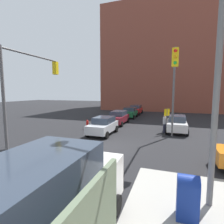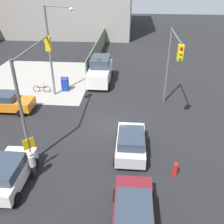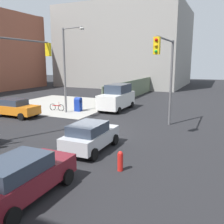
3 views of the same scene
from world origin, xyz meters
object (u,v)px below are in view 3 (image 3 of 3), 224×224
at_px(traffic_signal_nw_corner, 17,66).
at_px(traffic_signal_se_corner, 166,66).
at_px(sedan_maroon, 22,177).
at_px(bicycle_leaning_on_fence, 57,107).
at_px(coupe_orange, 15,108).
at_px(mailbox_blue, 78,104).
at_px(street_lamp_corner, 67,64).
at_px(coupe_silver, 90,136).
at_px(van_white_delivery, 117,97).
at_px(fire_hydrant, 120,161).
at_px(smokestack, 41,51).

xyz_separation_m(traffic_signal_nw_corner, traffic_signal_se_corner, (4.72, -9.00, -0.06)).
distance_m(sedan_maroon, bicycle_leaning_on_fence, 16.88).
relative_size(coupe_orange, bicycle_leaning_on_fence, 2.48).
bearing_deg(mailbox_blue, street_lamp_corner, 157.87).
bearing_deg(traffic_signal_nw_corner, mailbox_blue, 3.43).
bearing_deg(coupe_orange, coupe_silver, -114.74).
bearing_deg(van_white_delivery, fire_hydrant, -156.30).
xyz_separation_m(smokestack, coupe_orange, (-29.27, -21.10, -6.39)).
distance_m(traffic_signal_se_corner, coupe_silver, 7.45).
bearing_deg(street_lamp_corner, fire_hydrant, -136.39).
bearing_deg(sedan_maroon, fire_hydrant, -32.99).
bearing_deg(traffic_signal_nw_corner, van_white_delivery, -14.03).
height_order(coupe_orange, van_white_delivery, van_white_delivery).
distance_m(mailbox_blue, bicycle_leaning_on_fence, 2.32).
bearing_deg(smokestack, mailbox_blue, -134.70).
bearing_deg(coupe_silver, smokestack, 42.83).
height_order(smokestack, coupe_silver, smokestack).
bearing_deg(street_lamp_corner, sedan_maroon, -152.20).
height_order(smokestack, bicycle_leaning_on_fence, smokestack).
bearing_deg(traffic_signal_nw_corner, sedan_maroon, -135.87).
bearing_deg(fire_hydrant, traffic_signal_nw_corner, 71.81).
distance_m(fire_hydrant, coupe_orange, 14.71).
bearing_deg(smokestack, sedan_maroon, -141.21).
relative_size(smokestack, street_lamp_corner, 1.81).
bearing_deg(smokestack, street_lamp_corner, -136.43).
xyz_separation_m(smokestack, fire_hydrant, (-35.94, -34.20, -6.75)).
bearing_deg(smokestack, traffic_signal_se_corner, -129.43).
height_order(fire_hydrant, coupe_silver, coupe_silver).
bearing_deg(sedan_maroon, street_lamp_corner, 27.80).
distance_m(coupe_silver, bicycle_leaning_on_fence, 12.44).
height_order(smokestack, sedan_maroon, smokestack).
xyz_separation_m(coupe_orange, van_white_delivery, (6.99, -7.10, 0.44)).
distance_m(smokestack, sedan_maroon, 51.20).
bearing_deg(fire_hydrant, smokestack, 43.58).
height_order(street_lamp_corner, van_white_delivery, street_lamp_corner).
bearing_deg(bicycle_leaning_on_fence, coupe_orange, 156.53).
xyz_separation_m(fire_hydrant, bicycle_leaning_on_fence, (10.60, 11.40, -0.14)).
xyz_separation_m(mailbox_blue, sedan_maroon, (-14.86, -6.82, 0.08)).
xyz_separation_m(mailbox_blue, fire_hydrant, (-11.20, -9.20, -0.28)).
xyz_separation_m(smokestack, mailbox_blue, (-24.74, -25.00, -6.47)).
xyz_separation_m(traffic_signal_nw_corner, fire_hydrant, (-2.86, -8.70, -4.18)).
relative_size(traffic_signal_se_corner, fire_hydrant, 6.91).
height_order(mailbox_blue, coupe_silver, coupe_silver).
relative_size(mailbox_blue, coupe_orange, 0.33).
xyz_separation_m(mailbox_blue, coupe_silver, (-9.37, -6.62, 0.08)).
relative_size(smokestack, mailbox_blue, 10.12).
bearing_deg(smokestack, coupe_silver, -137.17).
relative_size(traffic_signal_nw_corner, bicycle_leaning_on_fence, 3.71).
height_order(smokestack, coupe_orange, smokestack).
bearing_deg(mailbox_blue, van_white_delivery, -52.38).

